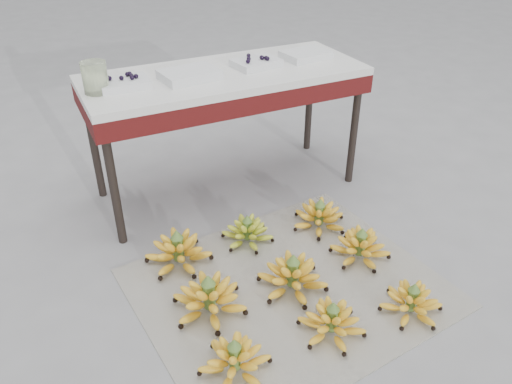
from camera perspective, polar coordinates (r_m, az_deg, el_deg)
name	(u,v)px	position (r m, az deg, el deg)	size (l,w,h in m)	color
ground	(299,287)	(2.24, 4.95, -10.74)	(60.00, 60.00, 0.00)	gray
newspaper_mat	(289,288)	(2.23, 3.74, -10.85)	(1.25, 1.05, 0.01)	white
bunch_front_left	(235,360)	(1.88, -2.44, -18.64)	(0.33, 0.33, 0.16)	yellow
bunch_front_center	(332,322)	(2.02, 8.65, -14.48)	(0.33, 0.33, 0.16)	yellow
bunch_front_right	(411,302)	(2.17, 17.34, -11.94)	(0.30, 0.30, 0.16)	yellow
bunch_mid_left	(209,299)	(2.08, -5.36, -12.03)	(0.39, 0.39, 0.19)	yellow
bunch_mid_center	(292,277)	(2.18, 4.19, -9.61)	(0.36, 0.36, 0.19)	yellow
bunch_mid_right	(360,247)	(2.39, 11.82, -6.18)	(0.30, 0.30, 0.17)	yellow
bunch_back_left	(178,252)	(2.33, -8.86, -6.75)	(0.34, 0.34, 0.19)	yellow
bunch_back_center	(247,232)	(2.44, -0.99, -4.62)	(0.31, 0.31, 0.15)	#88AA36
bunch_back_right	(319,217)	(2.56, 7.24, -2.85)	(0.34, 0.34, 0.17)	yellow
vendor_table	(225,86)	(2.65, -3.54, 11.97)	(1.44, 0.58, 0.69)	black
tray_far_left	(124,83)	(2.47, -14.84, 11.95)	(0.23, 0.17, 0.06)	silver
tray_left	(189,75)	(2.52, -7.61, 13.16)	(0.29, 0.23, 0.04)	silver
tray_right	(256,63)	(2.68, 0.02, 14.55)	(0.26, 0.20, 0.06)	silver
tray_far_right	(306,55)	(2.84, 5.69, 15.35)	(0.26, 0.20, 0.04)	silver
glass_jar	(95,77)	(2.42, -17.92, 12.35)	(0.11, 0.11, 0.14)	beige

